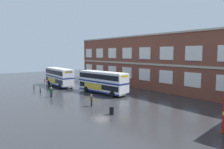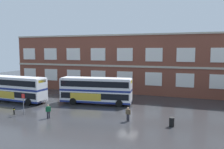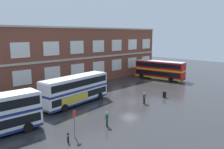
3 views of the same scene
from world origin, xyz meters
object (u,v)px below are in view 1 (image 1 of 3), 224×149
at_px(station_litter_bin, 112,110).
at_px(safety_bollard_east, 40,90).
at_px(bus_stand_flag, 45,85).
at_px(waiting_passenger, 51,92).
at_px(safety_bollard_west, 34,87).
at_px(double_decker_near, 59,77).
at_px(double_decker_middle, 102,82).
at_px(second_passenger, 91,100).

distance_m(station_litter_bin, safety_bollard_east, 19.77).
bearing_deg(station_litter_bin, bus_stand_flag, -175.35).
xyz_separation_m(waiting_passenger, station_litter_bin, (14.53, 1.89, -0.41)).
xyz_separation_m(bus_stand_flag, safety_bollard_east, (-1.12, -0.51, -1.14)).
height_order(bus_stand_flag, safety_bollard_west, bus_stand_flag).
bearing_deg(double_decker_near, bus_stand_flag, -41.03).
distance_m(station_litter_bin, safety_bollard_west, 24.07).
distance_m(double_decker_middle, waiting_passenger, 9.42).
bearing_deg(safety_bollard_west, station_litter_bin, 4.37).
relative_size(second_passenger, safety_bollard_east, 1.79).
xyz_separation_m(double_decker_near, second_passenger, (20.08, -3.94, -1.22)).
height_order(double_decker_middle, bus_stand_flag, double_decker_middle).
distance_m(double_decker_middle, second_passenger, 9.93).
bearing_deg(safety_bollard_east, safety_bollard_west, 177.57).
relative_size(second_passenger, station_litter_bin, 1.65).
distance_m(second_passenger, safety_bollard_west, 19.11).
bearing_deg(double_decker_middle, double_decker_near, -167.29).
bearing_deg(safety_bollard_east, station_litter_bin, 5.85).
xyz_separation_m(double_decker_middle, safety_bollard_west, (-11.93, -8.95, -1.66)).
height_order(bus_stand_flag, safety_bollard_east, bus_stand_flag).
height_order(waiting_passenger, safety_bollard_east, waiting_passenger).
height_order(waiting_passenger, second_passenger, same).
xyz_separation_m(double_decker_middle, safety_bollard_east, (-7.60, -9.13, -1.66)).
bearing_deg(waiting_passenger, station_litter_bin, 7.42).
bearing_deg(station_litter_bin, safety_bollard_east, -174.15).
relative_size(double_decker_middle, safety_bollard_west, 11.84).
distance_m(second_passenger, safety_bollard_east, 14.84).
distance_m(waiting_passenger, second_passenger, 9.76).
bearing_deg(second_passenger, station_litter_bin, -2.77).
xyz_separation_m(double_decker_middle, second_passenger, (7.06, -6.87, -1.22)).
height_order(double_decker_middle, safety_bollard_west, double_decker_middle).
bearing_deg(waiting_passenger, double_decker_near, 150.11).
xyz_separation_m(waiting_passenger, bus_stand_flag, (-4.02, 0.38, 0.70)).
distance_m(double_decker_middle, safety_bollard_west, 15.00).
xyz_separation_m(station_litter_bin, safety_bollard_west, (-24.00, -1.83, -0.03)).
relative_size(second_passenger, bus_stand_flag, 0.63).
height_order(double_decker_near, waiting_passenger, double_decker_near).
xyz_separation_m(second_passenger, station_litter_bin, (5.01, -0.24, -0.41)).
height_order(second_passenger, bus_stand_flag, bus_stand_flag).
bearing_deg(bus_stand_flag, safety_bollard_west, -176.61).
height_order(bus_stand_flag, station_litter_bin, bus_stand_flag).
bearing_deg(double_decker_near, double_decker_middle, 12.71).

